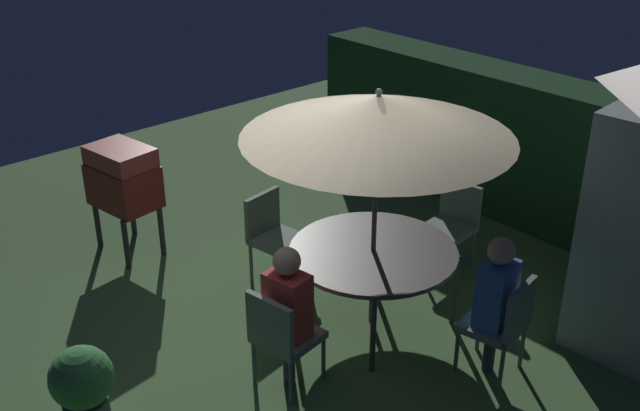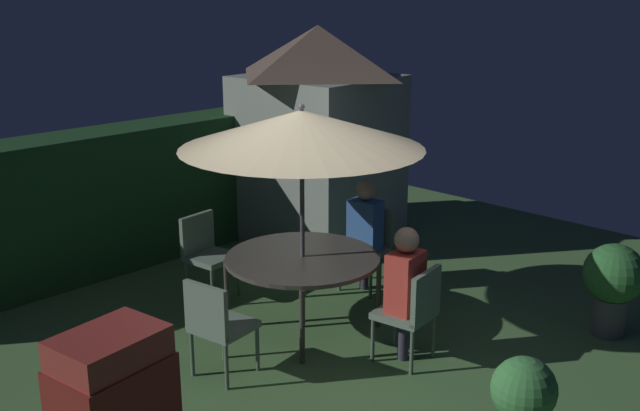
{
  "view_description": "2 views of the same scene",
  "coord_description": "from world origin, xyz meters",
  "views": [
    {
      "loc": [
        4.41,
        -3.62,
        4.07
      ],
      "look_at": [
        0.07,
        0.3,
        1.18
      ],
      "focal_mm": 42.45,
      "sensor_mm": 36.0,
      "label": 1
    },
    {
      "loc": [
        -4.39,
        -4.24,
        3.28
      ],
      "look_at": [
        0.59,
        0.6,
        1.23
      ],
      "focal_mm": 42.13,
      "sensor_mm": 36.0,
      "label": 2
    }
  ],
  "objects": [
    {
      "name": "person_in_red",
      "position": [
        0.56,
        -0.48,
        0.78
      ],
      "size": [
        0.37,
        0.29,
        1.26
      ],
      "color": "#CC3D33",
      "rests_on": "ground"
    },
    {
      "name": "chair_toward_hedge",
      "position": [
        0.23,
        1.99,
        0.52
      ],
      "size": [
        0.51,
        0.52,
        0.9
      ],
      "color": "slate",
      "rests_on": "ground"
    },
    {
      "name": "patio_umbrella",
      "position": [
        0.39,
        0.65,
        1.99
      ],
      "size": [
        2.3,
        2.3,
        2.24
      ],
      "color": "#4C4C51",
      "rests_on": "ground"
    },
    {
      "name": "chair_far_side",
      "position": [
        1.65,
        0.88,
        0.52
      ],
      "size": [
        0.54,
        0.54,
        0.9
      ],
      "color": "slate",
      "rests_on": "ground"
    },
    {
      "name": "garden_shed",
      "position": [
        2.53,
        2.54,
        1.42
      ],
      "size": [
        1.92,
        1.98,
        2.79
      ],
      "color": "gray",
      "rests_on": "ground"
    },
    {
      "name": "potted_plant_by_grill",
      "position": [
        2.36,
        -1.59,
        0.56
      ],
      "size": [
        0.58,
        0.58,
        0.92
      ],
      "color": "#4C4C51",
      "rests_on": "ground"
    },
    {
      "name": "chair_toward_house",
      "position": [
        -0.82,
        0.46,
        0.52
      ],
      "size": [
        0.53,
        0.53,
        0.9
      ],
      "color": "slate",
      "rests_on": "ground"
    },
    {
      "name": "hedge_backdrop",
      "position": [
        0.0,
        3.5,
        0.84
      ],
      "size": [
        5.87,
        0.69,
        1.67
      ],
      "color": "#193D1E",
      "rests_on": "ground"
    },
    {
      "name": "ground_plane",
      "position": [
        0.0,
        0.0,
        0.0
      ],
      "size": [
        11.0,
        11.0,
        0.0
      ],
      "primitive_type": "plane",
      "color": "#47703D"
    },
    {
      "name": "potted_plant_by_shed",
      "position": [
        0.01,
        -1.98,
        0.43
      ],
      "size": [
        0.47,
        0.47,
        0.76
      ],
      "color": "#4C4C51",
      "rests_on": "ground"
    },
    {
      "name": "patio_table",
      "position": [
        0.39,
        0.65,
        0.7
      ],
      "size": [
        1.51,
        1.51,
        0.75
      ],
      "color": "#47423D",
      "rests_on": "ground"
    },
    {
      "name": "person_in_blue",
      "position": [
        1.56,
        0.86,
        0.78
      ],
      "size": [
        0.3,
        0.38,
        1.26
      ],
      "color": "#3866B2",
      "rests_on": "ground"
    },
    {
      "name": "bbq_grill",
      "position": [
        -2.27,
        -0.34,
        0.85
      ],
      "size": [
        0.76,
        0.59,
        1.2
      ],
      "color": "maroon",
      "rests_on": "ground"
    },
    {
      "name": "chair_near_shed",
      "position": [
        0.57,
        -0.56,
        0.52
      ],
      "size": [
        0.52,
        0.53,
        0.9
      ],
      "color": "slate",
      "rests_on": "ground"
    }
  ]
}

